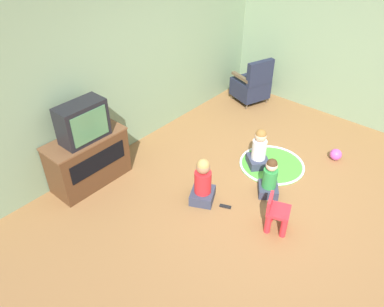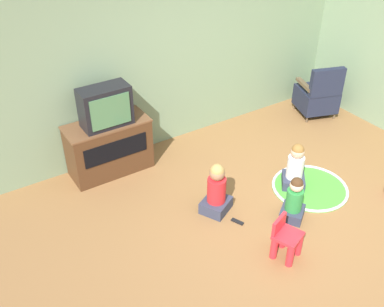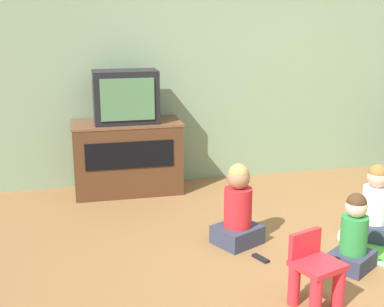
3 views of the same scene
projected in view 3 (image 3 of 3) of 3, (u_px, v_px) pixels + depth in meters
name	position (u px, v px, depth m)	size (l,w,h in m)	color
ground_plane	(339.00, 271.00, 3.76)	(30.00, 30.00, 0.00)	olive
wall_back	(232.00, 53.00, 5.58)	(5.78, 0.12, 2.66)	gray
tv_cabinet	(127.00, 156.00, 5.29)	(1.06, 0.48, 0.72)	#4C2D19
television	(126.00, 97.00, 5.09)	(0.61, 0.32, 0.51)	black
yellow_kid_chair	(315.00, 274.00, 3.28)	(0.35, 0.34, 0.46)	red
child_watching_left	(375.00, 207.00, 4.24)	(0.41, 0.42, 0.62)	#33384C
child_watching_center	(354.00, 237.00, 3.74)	(0.38, 0.37, 0.56)	#33384C
child_watching_right	(238.00, 210.00, 4.13)	(0.43, 0.41, 0.65)	#33384C
remote_control	(261.00, 258.00, 3.93)	(0.10, 0.16, 0.02)	black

